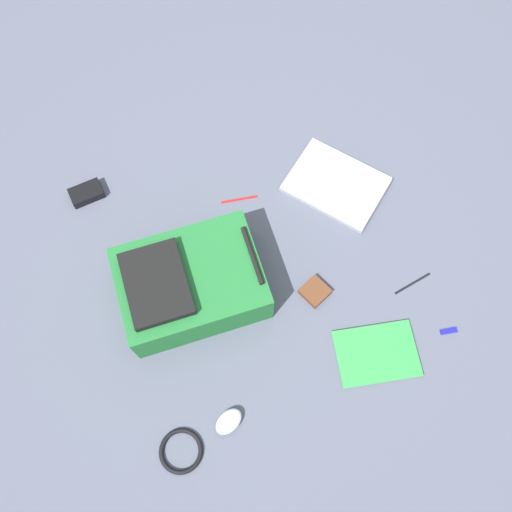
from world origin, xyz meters
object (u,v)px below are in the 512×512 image
at_px(pen_black, 413,283).
at_px(laptop, 336,184).
at_px(backpack, 190,284).
at_px(pen_blue, 239,199).
at_px(book_manual, 376,354).
at_px(power_brick, 87,193).
at_px(earbud_pouch, 315,292).
at_px(usb_stick, 449,331).
at_px(computer_mouse, 229,422).
at_px(cable_coil, 181,451).

bearing_deg(pen_black, laptop, -172.21).
relative_size(backpack, pen_blue, 3.69).
distance_m(book_manual, pen_blue, 0.73).
relative_size(book_manual, power_brick, 2.64).
height_order(book_manual, earbud_pouch, earbud_pouch).
relative_size(laptop, book_manual, 1.37).
xyz_separation_m(pen_black, usb_stick, (0.19, 0.02, 0.00)).
xyz_separation_m(computer_mouse, power_brick, (-0.95, -0.15, -0.00)).
height_order(book_manual, usb_stick, book_manual).
bearing_deg(usb_stick, power_brick, -136.95).
relative_size(power_brick, earbud_pouch, 1.40).
bearing_deg(pen_black, power_brick, -131.41).
height_order(laptop, book_manual, laptop).
xyz_separation_m(cable_coil, earbud_pouch, (-0.28, 0.60, 0.01)).
distance_m(computer_mouse, cable_coil, 0.17).
xyz_separation_m(cable_coil, usb_stick, (0.03, 0.95, -0.00)).
bearing_deg(computer_mouse, backpack, 153.17).
relative_size(pen_black, earbud_pouch, 1.76).
xyz_separation_m(laptop, pen_blue, (-0.10, -0.35, -0.01)).
bearing_deg(book_manual, laptop, 164.09).
bearing_deg(usb_stick, computer_mouse, -93.09).
relative_size(cable_coil, power_brick, 1.17).
bearing_deg(pen_blue, backpack, -48.46).
bearing_deg(earbud_pouch, laptop, 142.22).
xyz_separation_m(cable_coil, pen_black, (-0.17, 0.93, -0.00)).
distance_m(laptop, power_brick, 0.91).
height_order(laptop, earbud_pouch, laptop).
height_order(power_brick, usb_stick, power_brick).
bearing_deg(pen_black, earbud_pouch, -109.34).
xyz_separation_m(backpack, pen_black, (0.29, 0.70, -0.09)).
relative_size(computer_mouse, usb_stick, 1.62).
xyz_separation_m(book_manual, pen_black, (-0.16, 0.23, -0.00)).
bearing_deg(laptop, computer_mouse, -49.27).
distance_m(backpack, earbud_pouch, 0.42).
xyz_separation_m(computer_mouse, earbud_pouch, (-0.27, 0.44, -0.01)).
distance_m(laptop, pen_blue, 0.36).
bearing_deg(earbud_pouch, pen_blue, -168.86).
relative_size(laptop, earbud_pouch, 5.07).
relative_size(backpack, computer_mouse, 5.29).
bearing_deg(book_manual, pen_blue, -166.34).
distance_m(backpack, cable_coil, 0.52).
bearing_deg(backpack, pen_blue, 131.54).
relative_size(computer_mouse, earbud_pouch, 1.13).
relative_size(laptop, computer_mouse, 4.48).
bearing_deg(usb_stick, laptop, -172.58).
bearing_deg(book_manual, computer_mouse, -90.82).
relative_size(power_brick, pen_black, 0.80).
height_order(pen_black, pen_blue, pen_blue).
relative_size(book_manual, cable_coil, 2.25).
xyz_separation_m(computer_mouse, usb_stick, (0.04, 0.78, -0.02)).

